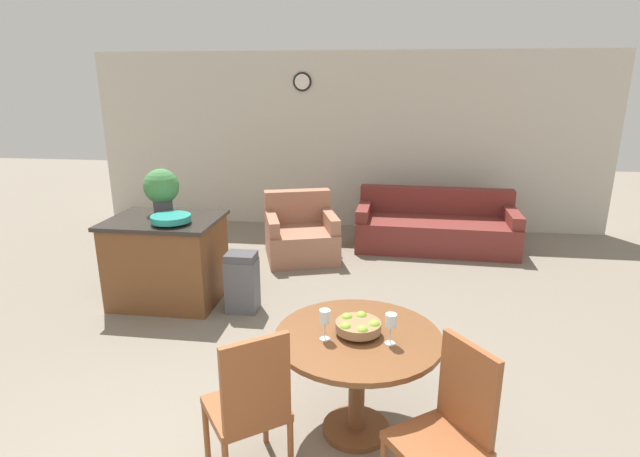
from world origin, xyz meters
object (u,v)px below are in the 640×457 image
dining_table (357,357)px  dining_chair_near_right (449,426)px  wine_glass_right (391,322)px  potted_plant (161,188)px  wine_glass_left (325,318)px  armchair (301,236)px  couch (435,228)px  dining_chair_near_left (250,402)px  trash_bin (242,282)px  fruit_bowl (358,326)px  teal_bowl (171,219)px  kitchen_island (168,260)px

dining_table → dining_chair_near_right: (0.51, -0.57, -0.02)m
wine_glass_right → potted_plant: size_ratio=0.42×
wine_glass_left → armchair: size_ratio=0.17×
dining_table → couch: (0.85, 4.04, -0.28)m
dining_chair_near_right → armchair: size_ratio=0.86×
dining_chair_near_left → armchair: bearing=59.6°
dining_chair_near_left → armchair: (-0.39, 3.91, -0.25)m
wine_glass_right → armchair: 3.71m
dining_table → armchair: 3.54m
dining_table → armchair: (-0.96, 3.39, -0.27)m
couch → wine_glass_left: bearing=-102.3°
dining_chair_near_right → wine_glass_right: bearing=-3.0°
potted_plant → armchair: (1.23, 1.37, -0.89)m
wine_glass_left → potted_plant: (-2.00, 2.11, 0.31)m
dining_chair_near_right → trash_bin: size_ratio=1.59×
couch → fruit_bowl: bearing=-99.9°
wine_glass_right → teal_bowl: (-2.15, 1.74, 0.09)m
dining_table → fruit_bowl: fruit_bowl is taller
fruit_bowl → couch: (0.85, 4.04, -0.51)m
dining_table → fruit_bowl: size_ratio=3.69×
dining_chair_near_left → dining_chair_near_right: 1.08m
armchair → dining_table: bearing=-91.9°
dining_chair_near_left → kitchen_island: (-1.54, 2.35, -0.08)m
wine_glass_left → trash_bin: (-1.07, 1.78, -0.56)m
wine_glass_right → potted_plant: (-2.40, 2.11, 0.31)m
dining_table → dining_chair_near_right: 0.77m
wine_glass_left → trash_bin: bearing=120.9°
dining_chair_near_left → potted_plant: (-1.63, 2.54, 0.64)m
dining_table → teal_bowl: 2.59m
kitchen_island → teal_bowl: 0.56m
armchair → wine_glass_right: bearing=-89.3°
dining_chair_near_right → kitchen_island: dining_chair_near_right is taller
dining_chair_near_right → wine_glass_left: dining_chair_near_right is taller
dining_table → fruit_bowl: (-0.00, -0.00, 0.22)m
wine_glass_right → dining_chair_near_right: bearing=-56.9°
wine_glass_left → dining_chair_near_left: bearing=-130.7°
kitchen_island → fruit_bowl: bearing=-41.0°
dining_chair_near_right → fruit_bowl: size_ratio=3.41×
kitchen_island → trash_bin: (0.84, -0.14, -0.15)m
dining_table → trash_bin: (-1.27, 1.69, -0.25)m
fruit_bowl → couch: fruit_bowl is taller
kitchen_island → potted_plant: (-0.09, 0.19, 0.72)m
trash_bin → couch: couch is taller
dining_chair_near_right → armchair: (-1.48, 3.96, -0.25)m
dining_chair_near_right → fruit_bowl: (-0.52, 0.57, 0.25)m
dining_chair_near_right → fruit_bowl: dining_chair_near_right is taller
teal_bowl → trash_bin: bearing=3.6°
dining_chair_near_left → armchair: 3.93m
dining_chair_near_right → potted_plant: (-2.71, 2.59, 0.64)m
kitchen_island → couch: kitchen_island is taller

